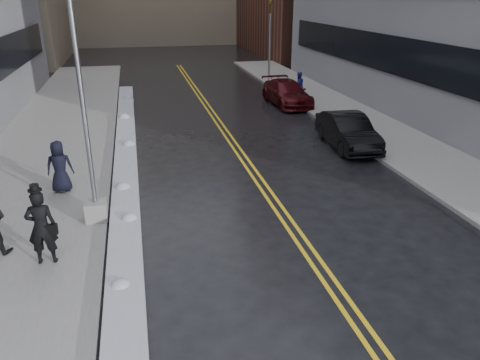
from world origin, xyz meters
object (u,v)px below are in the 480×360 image
pedestrian_fedora (41,227)px  pedestrian_c (60,166)px  car_black (348,131)px  car_maroon (287,93)px  fire_hydrant (353,120)px  pedestrian_east (298,86)px  lamppost (88,146)px  traffic_signal (270,38)px

pedestrian_fedora → pedestrian_c: (-0.17, 4.83, -0.10)m
car_black → car_maroon: (0.00, 8.96, -0.02)m
fire_hydrant → pedestrian_fedora: (-13.43, -10.25, 0.61)m
pedestrian_east → lamppost: bearing=43.6°
fire_hydrant → pedestrian_east: size_ratio=0.42×
pedestrian_c → car_maroon: bearing=-136.9°
traffic_signal → car_maroon: 8.12m
pedestrian_fedora → car_black: (11.93, 7.68, -0.39)m
fire_hydrant → pedestrian_c: size_ratio=0.40×
pedestrian_c → lamppost: bearing=115.7°
pedestrian_c → car_black: pedestrian_c is taller
lamppost → pedestrian_east: lamppost is taller
lamppost → traffic_signal: (11.80, 22.00, 0.87)m
traffic_signal → lamppost: bearing=-118.2°
car_maroon → traffic_signal: bearing=80.3°
traffic_signal → pedestrian_c: (-13.11, -19.42, -2.34)m
traffic_signal → pedestrian_c: size_ratio=3.28×
pedestrian_fedora → pedestrian_c: 4.83m
pedestrian_fedora → car_black: size_ratio=0.43×
traffic_signal → car_maroon: (-1.00, -7.61, -2.65)m
pedestrian_c → car_maroon: pedestrian_c is taller
lamppost → pedestrian_c: (-1.31, 2.58, -1.47)m
traffic_signal → car_black: traffic_signal is taller
pedestrian_fedora → car_maroon: bearing=-126.2°
fire_hydrant → pedestrian_east: (-0.47, 7.17, 0.47)m
lamppost → car_maroon: bearing=53.1°
pedestrian_c → pedestrian_east: (13.14, 12.60, -0.04)m
lamppost → car_black: bearing=26.7°
pedestrian_east → car_black: size_ratio=0.37×
pedestrian_fedora → pedestrian_east: (12.97, 17.42, -0.14)m
traffic_signal → car_black: (-1.00, -16.57, -2.64)m
pedestrian_c → car_maroon: (12.11, 11.82, -0.32)m
pedestrian_fedora → lamppost: bearing=-117.3°
lamppost → fire_hydrant: lamppost is taller
lamppost → pedestrian_c: bearing=116.9°
pedestrian_fedora → car_maroon: 20.48m
traffic_signal → car_black: 16.81m
pedestrian_c → pedestrian_fedora: bearing=90.8°
lamppost → car_maroon: lamppost is taller
pedestrian_fedora → car_maroon: (11.93, 16.64, -0.41)m
pedestrian_fedora → fire_hydrant: bearing=-143.2°
lamppost → fire_hydrant: size_ratio=10.45×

